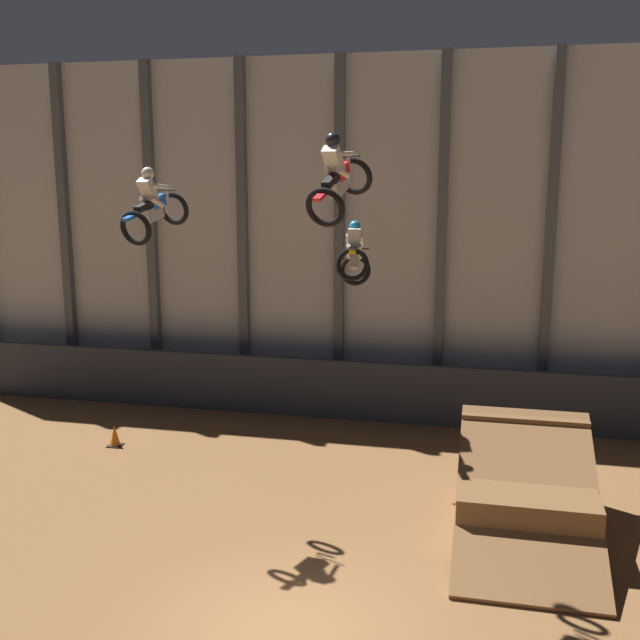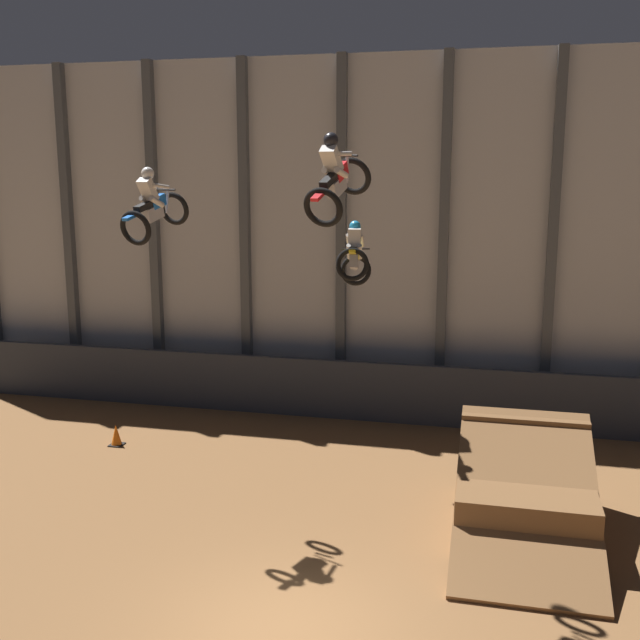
# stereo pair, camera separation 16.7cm
# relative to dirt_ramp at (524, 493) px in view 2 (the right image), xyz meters

# --- Properties ---
(ground_plane) EXTENTS (60.00, 60.00, 0.00)m
(ground_plane) POSITION_rel_dirt_ramp_xyz_m (-3.80, -4.67, -0.72)
(ground_plane) COLOR brown
(arena_back_wall) EXTENTS (32.00, 0.40, 10.57)m
(arena_back_wall) POSITION_rel_dirt_ramp_xyz_m (-3.80, 7.23, 4.57)
(arena_back_wall) COLOR silver
(arena_back_wall) RESTS_ON ground_plane
(lower_barrier) EXTENTS (31.36, 0.20, 1.76)m
(lower_barrier) POSITION_rel_dirt_ramp_xyz_m (-3.80, 5.89, 0.16)
(lower_barrier) COLOR #2D333D
(lower_barrier) RESTS_ON ground_plane
(dirt_ramp) EXTENTS (2.71, 4.76, 2.13)m
(dirt_ramp) POSITION_rel_dirt_ramp_xyz_m (0.00, 0.00, 0.00)
(dirt_ramp) COLOR brown
(dirt_ramp) RESTS_ON ground_plane
(rider_bike_left_air) EXTENTS (1.02, 1.89, 1.61)m
(rider_bike_left_air) POSITION_rel_dirt_ramp_xyz_m (-7.76, -0.51, 5.75)
(rider_bike_left_air) COLOR black
(rider_bike_center_air) EXTENTS (0.93, 1.76, 1.59)m
(rider_bike_center_air) POSITION_rel_dirt_ramp_xyz_m (-3.90, 1.64, 4.58)
(rider_bike_center_air) COLOR black
(rider_bike_right_air) EXTENTS (1.06, 1.90, 1.67)m
(rider_bike_right_air) POSITION_rel_dirt_ramp_xyz_m (-3.59, -1.82, 6.34)
(rider_bike_right_air) COLOR black
(traffic_cone_near_ramp) EXTENTS (0.36, 0.36, 0.58)m
(traffic_cone_near_ramp) POSITION_rel_dirt_ramp_xyz_m (-10.46, 2.30, -0.44)
(traffic_cone_near_ramp) COLOR black
(traffic_cone_near_ramp) RESTS_ON ground_plane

